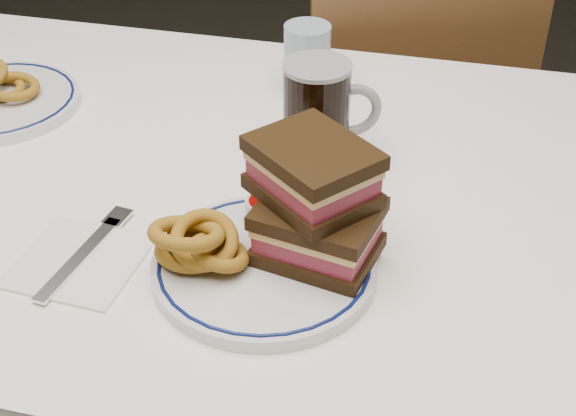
% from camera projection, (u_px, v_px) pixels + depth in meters
% --- Properties ---
extents(dining_table, '(1.27, 0.87, 0.75)m').
position_uv_depth(dining_table, '(183.00, 230.00, 1.16)').
color(dining_table, white).
rests_on(dining_table, floor).
extents(chair_far, '(0.55, 0.55, 0.95)m').
position_uv_depth(chair_far, '(407.00, 106.00, 1.72)').
color(chair_far, '#4C3218').
rests_on(chair_far, floor).
extents(main_plate, '(0.26, 0.26, 0.02)m').
position_uv_depth(main_plate, '(264.00, 265.00, 0.91)').
color(main_plate, silver).
rests_on(main_plate, dining_table).
extents(reuben_sandwich, '(0.17, 0.16, 0.14)m').
position_uv_depth(reuben_sandwich, '(315.00, 202.00, 0.89)').
color(reuben_sandwich, black).
rests_on(reuben_sandwich, main_plate).
extents(onion_rings_main, '(0.12, 0.10, 0.07)m').
position_uv_depth(onion_rings_main, '(198.00, 242.00, 0.89)').
color(onion_rings_main, brown).
rests_on(onion_rings_main, main_plate).
extents(ketchup_ramekin, '(0.05, 0.05, 0.03)m').
position_uv_depth(ketchup_ramekin, '(267.00, 209.00, 0.96)').
color(ketchup_ramekin, white).
rests_on(ketchup_ramekin, main_plate).
extents(beer_mug, '(0.13, 0.09, 0.15)m').
position_uv_depth(beer_mug, '(319.00, 115.00, 1.06)').
color(beer_mug, black).
rests_on(beer_mug, dining_table).
extents(water_glass, '(0.07, 0.07, 0.11)m').
position_uv_depth(water_glass, '(307.00, 61.00, 1.24)').
color(water_glass, '#92AABD').
rests_on(water_glass, dining_table).
extents(onion_rings_far, '(0.13, 0.09, 0.05)m').
position_uv_depth(onion_rings_far, '(1.00, 83.00, 1.23)').
color(onion_rings_far, brown).
rests_on(onion_rings_far, far_plate).
extents(napkin_fork, '(0.15, 0.19, 0.01)m').
position_uv_depth(napkin_fork, '(81.00, 259.00, 0.94)').
color(napkin_fork, white).
rests_on(napkin_fork, dining_table).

